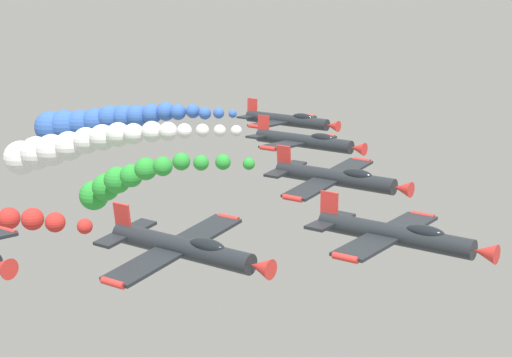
{
  "coord_description": "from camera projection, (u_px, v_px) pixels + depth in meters",
  "views": [
    {
      "loc": [
        43.45,
        31.23,
        141.1
      ],
      "look_at": [
        0.0,
        0.0,
        127.88
      ],
      "focal_mm": 57.23,
      "sensor_mm": 36.0,
      "label": 1
    }
  ],
  "objects": [
    {
      "name": "smoke_trail_left_outer",
      "position": [
        69.0,
        147.0,
        80.9
      ],
      "size": [
        6.22,
        27.13,
        7.18
      ],
      "color": "white"
    },
    {
      "name": "airplane_left_inner",
      "position": [
        337.0,
        178.0,
        55.5
      ],
      "size": [
        9.55,
        10.35,
        2.47
      ],
      "rotation": [
        0.0,
        0.09,
        0.0
      ],
      "color": "#23282D"
    },
    {
      "name": "airplane_right_inner",
      "position": [
        184.0,
        248.0,
        42.35
      ],
      "size": [
        9.54,
        10.35,
        2.58
      ],
      "rotation": [
        0.0,
        0.11,
        0.0
      ],
      "color": "#23282D"
    },
    {
      "name": "airplane_left_outer",
      "position": [
        305.0,
        141.0,
        67.39
      ],
      "size": [
        9.57,
        10.35,
        2.34
      ],
      "rotation": [
        0.0,
        -0.05,
        0.0
      ],
      "color": "#23282D"
    },
    {
      "name": "smoke_trail_left_inner",
      "position": [
        121.0,
        183.0,
        72.75
      ],
      "size": [
        6.53,
        23.4,
        8.64
      ],
      "color": "green"
    },
    {
      "name": "airplane_lead",
      "position": [
        397.0,
        235.0,
        44.09
      ],
      "size": [
        9.56,
        10.35,
        2.32
      ],
      "rotation": [
        0.0,
        0.0,
        0.0
      ],
      "color": "#23282D"
    },
    {
      "name": "airplane_trailing",
      "position": [
        288.0,
        120.0,
        78.04
      ],
      "size": [
        9.57,
        10.35,
        2.33
      ],
      "rotation": [
        0.0,
        -0.03,
        0.0
      ],
      "color": "#23282D"
    },
    {
      "name": "smoke_trail_trailing",
      "position": [
        95.0,
        121.0,
        88.39
      ],
      "size": [
        8.03,
        23.05,
        5.14
      ],
      "color": "blue"
    }
  ]
}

